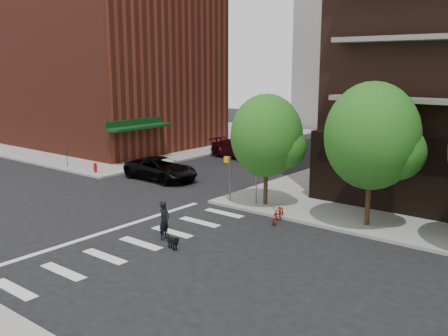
# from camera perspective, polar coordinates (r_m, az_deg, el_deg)

# --- Properties ---
(ground) EXTENTS (120.00, 120.00, 0.00)m
(ground) POSITION_cam_1_polar(r_m,az_deg,el_deg) (25.12, -14.13, -6.89)
(ground) COLOR black
(ground) RESTS_ON ground
(sidewalk_nw) EXTENTS (31.00, 33.00, 0.15)m
(sidewalk_nw) POSITION_cam_1_polar(r_m,az_deg,el_deg) (58.23, -10.49, 3.76)
(sidewalk_nw) COLOR gray
(sidewalk_nw) RESTS_ON ground
(crosswalk) EXTENTS (3.85, 13.00, 0.01)m
(crosswalk) POSITION_cam_1_polar(r_m,az_deg,el_deg) (23.48, -10.82, -8.05)
(crosswalk) COLOR silver
(crosswalk) RESTS_ON ground
(midrise_nw) EXTENTS (21.40, 15.50, 20.00)m
(midrise_nw) POSITION_cam_1_polar(r_m,az_deg,el_deg) (52.34, -13.72, 13.83)
(midrise_nw) COLOR maroon
(midrise_nw) RESTS_ON sidewalk_nw
(tree_a) EXTENTS (4.00, 4.00, 5.90)m
(tree_a) POSITION_cam_1_polar(r_m,az_deg,el_deg) (27.59, 4.88, 3.70)
(tree_a) COLOR #301E11
(tree_a) RESTS_ON sidewalk_ne
(tree_b) EXTENTS (4.50, 4.50, 6.65)m
(tree_b) POSITION_cam_1_polar(r_m,az_deg,el_deg) (24.74, 16.54, 3.52)
(tree_b) COLOR #301E11
(tree_b) RESTS_ON sidewalk_ne
(pedestrian_signal) EXTENTS (2.18, 0.67, 2.60)m
(pedestrian_signal) POSITION_cam_1_polar(r_m,az_deg,el_deg) (28.47, 1.34, -0.49)
(pedestrian_signal) COLOR slate
(pedestrian_signal) RESTS_ON sidewalk_ne
(fire_hydrant) EXTENTS (0.24, 0.24, 0.73)m
(fire_hydrant) POSITION_cam_1_polar(r_m,az_deg,el_deg) (37.66, -14.50, 0.10)
(fire_hydrant) COLOR #A50C0C
(fire_hydrant) RESTS_ON sidewalk_nw
(parking_meter) EXTENTS (0.10, 0.08, 1.32)m
(parking_meter) POSITION_cam_1_polar(r_m,az_deg,el_deg) (40.41, -17.52, 1.28)
(parking_meter) COLOR black
(parking_meter) RESTS_ON sidewalk_nw
(parked_car_black) EXTENTS (2.77, 5.71, 1.57)m
(parked_car_black) POSITION_cam_1_polar(r_m,az_deg,el_deg) (35.01, -7.23, -0.09)
(parked_car_black) COLOR black
(parked_car_black) RESTS_ON ground
(parked_car_maroon) EXTENTS (2.77, 5.71, 1.60)m
(parked_car_maroon) POSITION_cam_1_polar(r_m,az_deg,el_deg) (42.88, 1.73, 2.17)
(parked_car_maroon) COLOR #3E0E15
(parked_car_maroon) RESTS_ON ground
(parked_car_silver) EXTENTS (2.08, 5.32, 1.72)m
(parked_car_silver) POSITION_cam_1_polar(r_m,az_deg,el_deg) (48.84, 5.23, 3.36)
(parked_car_silver) COLOR #9DA0A5
(parked_car_silver) RESTS_ON ground
(scooter) EXTENTS (1.15, 1.94, 0.96)m
(scooter) POSITION_cam_1_polar(r_m,az_deg,el_deg) (25.57, 6.23, -5.14)
(scooter) COLOR maroon
(scooter) RESTS_ON ground
(dog_walker) EXTENTS (0.73, 0.56, 1.80)m
(dog_walker) POSITION_cam_1_polar(r_m,az_deg,el_deg) (23.02, -6.83, -5.98)
(dog_walker) COLOR black
(dog_walker) RESTS_ON ground
(dog) EXTENTS (0.72, 0.33, 0.60)m
(dog) POSITION_cam_1_polar(r_m,az_deg,el_deg) (21.91, -5.85, -8.32)
(dog) COLOR black
(dog) RESTS_ON ground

